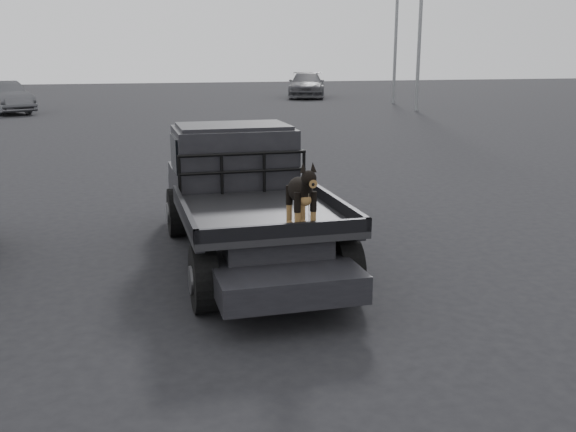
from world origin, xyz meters
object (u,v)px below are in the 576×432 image
object	(u,v)px
distant_car_a	(2,97)
flatbed_ute	(247,228)
dog	(301,196)
distant_car_b	(307,85)

from	to	relation	value
distant_car_a	flatbed_ute	bearing A→B (deg)	-101.77
flatbed_ute	distant_car_a	xyz separation A→B (m)	(-6.97, 25.66, 0.31)
dog	distant_car_b	distance (m)	36.15
dog	distant_car_b	xyz separation A→B (m)	(10.32, 34.65, -0.47)
flatbed_ute	distant_car_a	bearing A→B (deg)	105.20
distant_car_a	distant_car_b	size ratio (longest dim) A/B	0.82
flatbed_ute	distant_car_b	world-z (taller)	distant_car_b
dog	distant_car_a	bearing A→B (deg)	104.75
dog	distant_car_a	world-z (taller)	dog
distant_car_b	flatbed_ute	bearing A→B (deg)	-90.56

